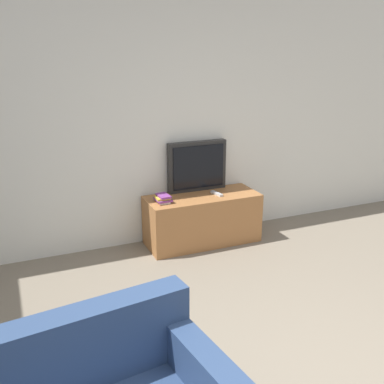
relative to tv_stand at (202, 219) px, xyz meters
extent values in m
cube|color=silver|center=(-0.50, 0.29, 1.03)|extent=(9.00, 0.06, 2.60)
cube|color=#9E6638|center=(0.00, 0.00, 0.00)|extent=(1.22, 0.49, 0.54)
cube|color=black|center=(0.02, 0.20, 0.54)|extent=(0.67, 0.08, 0.55)
cube|color=black|center=(0.02, 0.16, 0.54)|extent=(0.59, 0.01, 0.47)
cube|color=navy|center=(-1.88, -2.24, 0.37)|extent=(1.62, 0.37, 0.43)
cube|color=silver|center=(-0.46, -0.03, 0.28)|extent=(0.12, 0.19, 0.02)
cube|color=#7A3884|center=(-0.46, -0.03, 0.30)|extent=(0.15, 0.19, 0.02)
cube|color=gold|center=(-0.47, -0.03, 0.32)|extent=(0.14, 0.16, 0.02)
cube|color=#7A3884|center=(-0.46, -0.04, 0.34)|extent=(0.12, 0.18, 0.02)
cube|color=#B7B7B7|center=(0.15, -0.03, 0.28)|extent=(0.07, 0.18, 0.02)
camera|label=1|loc=(-1.88, -4.15, 1.80)|focal=42.00mm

